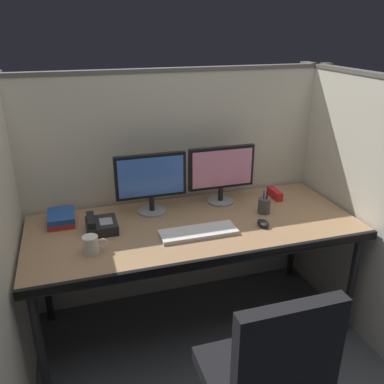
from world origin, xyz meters
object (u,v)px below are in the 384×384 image
keyboard_main (198,232)px  book_stack (61,218)px  desk_phone (101,225)px  pen_cup (264,205)px  desk (195,232)px  coffee_mug (91,245)px  computer_mouse (263,223)px  monitor_right (221,171)px  monitor_left (151,180)px  red_stapler (275,194)px

keyboard_main → book_stack: 0.81m
desk_phone → pen_cup: size_ratio=1.23×
desk → coffee_mug: bearing=-166.0°
desk_phone → book_stack: (-0.21, 0.17, -0.00)m
coffee_mug → computer_mouse: bearing=1.0°
monitor_right → book_stack: 1.01m
desk → pen_cup: size_ratio=12.29×
desk → monitor_left: monitor_left is taller
pen_cup → book_stack: size_ratio=0.74×
computer_mouse → book_stack: 1.17m
desk → book_stack: book_stack is taller
monitor_right → computer_mouse: (0.11, -0.39, -0.20)m
desk_phone → red_stapler: 1.16m
monitor_left → coffee_mug: 0.58m
book_stack → monitor_left: bearing=-1.6°
monitor_left → book_stack: bearing=178.4°
coffee_mug → keyboard_main: bearing=3.4°
desk → coffee_mug: (-0.60, -0.15, 0.10)m
desk_phone → pen_cup: bearing=-3.4°
monitor_left → pen_cup: bearing=-17.7°
monitor_right → coffee_mug: bearing=-154.5°
monitor_right → monitor_left: bearing=-177.6°
desk → monitor_left: 0.41m
computer_mouse → desk_phone: size_ratio=0.51×
desk → desk_phone: desk_phone is taller
red_stapler → book_stack: book_stack is taller
computer_mouse → coffee_mug: coffee_mug is taller
desk_phone → coffee_mug: (-0.07, -0.24, 0.01)m
keyboard_main → desk_phone: bearing=158.5°
monitor_right → book_stack: size_ratio=2.05×
monitor_right → coffee_mug: (-0.85, -0.41, -0.17)m
book_stack → pen_cup: bearing=-10.6°
monitor_right → keyboard_main: (-0.27, -0.37, -0.20)m
book_stack → coffee_mug: size_ratio=1.67×
computer_mouse → red_stapler: bearing=53.6°
monitor_right → desk_phone: monitor_right is taller
pen_cup → book_stack: bearing=169.4°
desk → monitor_left: size_ratio=4.42×
keyboard_main → desk_phone: (-0.51, 0.20, 0.02)m
desk → coffee_mug: coffee_mug is taller
desk_phone → book_stack: bearing=141.9°
pen_cup → coffee_mug: 1.06m
monitor_left → red_stapler: monitor_left is taller
coffee_mug → monitor_right: bearing=25.5°
keyboard_main → computer_mouse: 0.39m
monitor_left → coffee_mug: monitor_left is taller
desk_phone → book_stack: 0.27m
desk → desk_phone: (-0.53, 0.09, 0.08)m
computer_mouse → desk_phone: bearing=166.3°
red_stapler → book_stack: 1.37m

